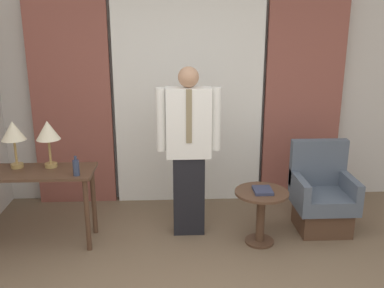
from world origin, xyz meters
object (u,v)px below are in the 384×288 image
(table_lamp_right, at_px, (48,132))
(armchair, at_px, (322,199))
(desk, at_px, (33,183))
(table_lamp_left, at_px, (13,133))
(book, at_px, (263,190))
(person, at_px, (189,146))
(side_table, at_px, (261,208))
(bottle_near_edge, at_px, (76,167))

(table_lamp_right, height_order, armchair, table_lamp_right)
(desk, height_order, table_lamp_left, table_lamp_left)
(armchair, xyz_separation_m, book, (-0.72, -0.29, 0.23))
(desk, distance_m, armchair, 3.02)
(armchair, bearing_deg, table_lamp_left, -178.85)
(table_lamp_left, xyz_separation_m, armchair, (3.17, 0.06, -0.80))
(book, bearing_deg, table_lamp_right, 173.81)
(person, bearing_deg, desk, -174.58)
(person, xyz_separation_m, side_table, (0.72, -0.26, -0.58))
(desk, bearing_deg, book, -3.15)
(desk, height_order, table_lamp_right, table_lamp_right)
(book, bearing_deg, side_table, 125.19)
(bottle_near_edge, distance_m, side_table, 1.86)
(armchair, relative_size, side_table, 1.69)
(table_lamp_right, distance_m, person, 1.40)
(table_lamp_right, distance_m, armchair, 2.94)
(table_lamp_left, relative_size, book, 2.15)
(book, bearing_deg, desk, 176.85)
(desk, relative_size, table_lamp_left, 2.57)
(table_lamp_left, xyz_separation_m, bottle_near_edge, (0.64, -0.26, -0.28))
(person, relative_size, book, 8.00)
(person, distance_m, side_table, 0.96)
(person, bearing_deg, book, -20.68)
(desk, bearing_deg, bottle_near_edge, -18.01)
(table_lamp_left, height_order, side_table, table_lamp_left)
(table_lamp_left, bearing_deg, armchair, 1.15)
(desk, distance_m, table_lamp_right, 0.53)
(table_lamp_right, height_order, bottle_near_edge, table_lamp_right)
(bottle_near_edge, bearing_deg, book, 0.92)
(table_lamp_right, relative_size, person, 0.27)
(table_lamp_right, xyz_separation_m, side_table, (2.11, -0.22, -0.76))
(desk, height_order, book, desk)
(bottle_near_edge, distance_m, armchair, 2.60)
(table_lamp_right, distance_m, bottle_near_edge, 0.49)
(bottle_near_edge, bearing_deg, desk, 161.99)
(armchair, height_order, side_table, armchair)
(side_table, xyz_separation_m, book, (0.01, -0.01, 0.20))
(desk, relative_size, side_table, 2.17)
(desk, bearing_deg, table_lamp_left, 148.27)
(armchair, relative_size, book, 4.30)
(side_table, distance_m, book, 0.20)
(book, bearing_deg, person, 159.32)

